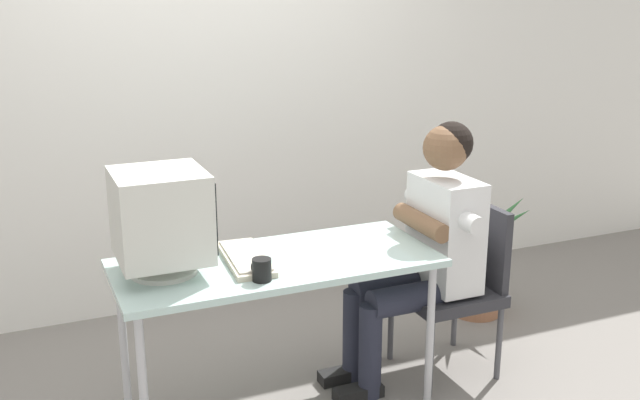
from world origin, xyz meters
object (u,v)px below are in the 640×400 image
at_px(crt_monitor, 162,217).
at_px(office_chair, 458,279).
at_px(desk, 277,272).
at_px(potted_plant, 478,264).
at_px(desk_mug, 262,269).
at_px(person_seated, 426,242).
at_px(keyboard, 245,258).

relative_size(crt_monitor, office_chair, 0.51).
xyz_separation_m(desk, potted_plant, (1.46, 0.52, -0.37)).
distance_m(potted_plant, desk_mug, 1.82).
xyz_separation_m(desk, person_seated, (0.78, 0.02, 0.03)).
distance_m(desk, person_seated, 0.78).
relative_size(crt_monitor, desk_mug, 4.67).
height_order(office_chair, potted_plant, office_chair).
xyz_separation_m(crt_monitor, potted_plant, (1.94, 0.49, -0.67)).
relative_size(keyboard, desk_mug, 5.08).
bearing_deg(keyboard, office_chair, -0.56).
xyz_separation_m(desk, desk_mug, (-0.14, -0.20, 0.11)).
height_order(desk, person_seated, person_seated).
xyz_separation_m(crt_monitor, person_seated, (1.27, -0.01, -0.28)).
distance_m(keyboard, potted_plant, 1.72).
bearing_deg(potted_plant, crt_monitor, -165.92).
distance_m(office_chair, potted_plant, 0.72).
relative_size(office_chair, potted_plant, 1.11).
distance_m(keyboard, person_seated, 0.91).
bearing_deg(potted_plant, person_seated, -143.67).
height_order(desk, desk_mug, desk_mug).
relative_size(crt_monitor, person_seated, 0.34).
xyz_separation_m(office_chair, person_seated, (-0.19, -0.00, 0.23)).
height_order(potted_plant, desk_mug, desk_mug).
bearing_deg(potted_plant, desk, -160.27).
distance_m(desk, crt_monitor, 0.58).
bearing_deg(desk_mug, desk, 55.49).
distance_m(keyboard, office_chair, 1.14).
xyz_separation_m(keyboard, potted_plant, (1.59, 0.49, -0.44)).
bearing_deg(keyboard, desk, -15.02).
bearing_deg(desk, office_chair, 1.45).
bearing_deg(person_seated, crt_monitor, 179.49).
height_order(desk, office_chair, office_chair).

